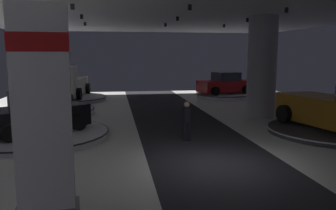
% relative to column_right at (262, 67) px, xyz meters
% --- Properties ---
extents(ground, '(24.00, 44.00, 0.06)m').
position_rel_column_right_xyz_m(ground, '(-4.79, -7.62, -2.77)').
color(ground, silver).
extents(column_right, '(1.56, 1.56, 5.50)m').
position_rel_column_right_xyz_m(column_right, '(0.00, 0.00, 0.00)').
color(column_right, '#ADADB2').
rests_on(column_right, ground).
extents(brand_sign_pylon, '(1.33, 0.77, 4.41)m').
position_rel_column_right_xyz_m(brand_sign_pylon, '(-9.41, -10.69, -0.47)').
color(brand_sign_pylon, slate).
rests_on(brand_sign_pylon, ground).
extents(display_platform_mid_left, '(5.99, 5.99, 0.25)m').
position_rel_column_right_xyz_m(display_platform_mid_left, '(-11.25, -3.08, -2.61)').
color(display_platform_mid_left, silver).
rests_on(display_platform_mid_left, ground).
extents(display_car_mid_left, '(4.46, 3.92, 1.71)m').
position_rel_column_right_xyz_m(display_car_mid_left, '(-11.23, -3.07, -1.74)').
color(display_car_mid_left, black).
rests_on(display_car_mid_left, display_platform_mid_left).
extents(display_platform_deep_left, '(5.68, 5.68, 0.31)m').
position_rel_column_right_xyz_m(display_platform_deep_left, '(-11.42, 8.54, -2.58)').
color(display_platform_deep_left, '#B7B7BC').
rests_on(display_platform_deep_left, ground).
extents(pickup_truck_deep_left, '(3.03, 5.47, 2.30)m').
position_rel_column_right_xyz_m(pickup_truck_deep_left, '(-11.45, 8.22, -1.50)').
color(pickup_truck_deep_left, silver).
rests_on(pickup_truck_deep_left, display_platform_deep_left).
extents(display_platform_deep_right, '(4.50, 4.50, 0.33)m').
position_rel_column_right_xyz_m(display_platform_deep_right, '(0.74, 8.57, -2.56)').
color(display_platform_deep_right, silver).
rests_on(display_platform_deep_right, ground).
extents(display_car_deep_right, '(4.53, 3.08, 1.71)m').
position_rel_column_right_xyz_m(display_car_deep_right, '(0.77, 8.58, -1.65)').
color(display_car_deep_right, red).
rests_on(display_car_deep_right, display_platform_deep_right).
extents(display_platform_far_left, '(5.41, 5.41, 0.35)m').
position_rel_column_right_xyz_m(display_platform_far_left, '(-11.89, 2.57, -2.56)').
color(display_platform_far_left, silver).
rests_on(display_platform_far_left, ground).
extents(display_car_far_left, '(2.73, 4.43, 1.71)m').
position_rel_column_right_xyz_m(display_car_far_left, '(-11.89, 2.54, -1.64)').
color(display_car_far_left, silver).
rests_on(display_car_far_left, display_platform_far_left).
extents(display_platform_mid_right, '(5.68, 5.68, 0.22)m').
position_rel_column_right_xyz_m(display_platform_mid_right, '(1.51, -4.28, -2.62)').
color(display_platform_mid_right, '#333338').
rests_on(display_platform_mid_right, ground).
extents(visitor_walking_near, '(0.32, 0.32, 1.59)m').
position_rel_column_right_xyz_m(visitor_walking_near, '(-5.16, -4.57, -1.84)').
color(visitor_walking_near, black).
rests_on(visitor_walking_near, ground).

